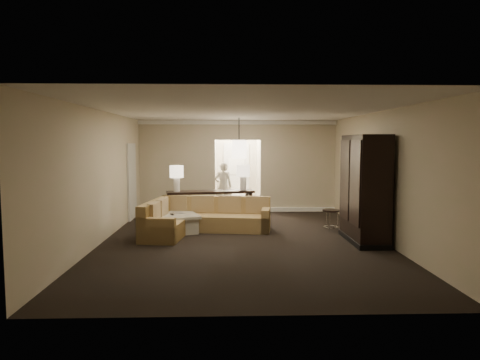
{
  "coord_description": "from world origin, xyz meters",
  "views": [
    {
      "loc": [
        -0.34,
        -9.07,
        2.12
      ],
      "look_at": [
        -0.02,
        1.2,
        1.22
      ],
      "focal_mm": 32.0,
      "sensor_mm": 36.0,
      "label": 1
    }
  ],
  "objects_px": {
    "coffee_table": "(174,223)",
    "person": "(223,184)",
    "sectional_sofa": "(198,219)",
    "drink_table": "(331,216)",
    "console_table": "(211,204)",
    "armoire": "(364,191)"
  },
  "relations": [
    {
      "from": "coffee_table",
      "to": "person",
      "type": "relative_size",
      "value": 0.82
    },
    {
      "from": "console_table",
      "to": "sectional_sofa",
      "type": "bearing_deg",
      "value": -114.56
    },
    {
      "from": "armoire",
      "to": "person",
      "type": "bearing_deg",
      "value": 124.56
    },
    {
      "from": "sectional_sofa",
      "to": "person",
      "type": "height_order",
      "value": "person"
    },
    {
      "from": "drink_table",
      "to": "sectional_sofa",
      "type": "bearing_deg",
      "value": -178.46
    },
    {
      "from": "coffee_table",
      "to": "console_table",
      "type": "bearing_deg",
      "value": 50.06
    },
    {
      "from": "coffee_table",
      "to": "console_table",
      "type": "xyz_separation_m",
      "value": [
        0.84,
        1.0,
        0.3
      ]
    },
    {
      "from": "console_table",
      "to": "armoire",
      "type": "relative_size",
      "value": 1.01
    },
    {
      "from": "armoire",
      "to": "person",
      "type": "relative_size",
      "value": 1.37
    },
    {
      "from": "sectional_sofa",
      "to": "console_table",
      "type": "xyz_separation_m",
      "value": [
        0.25,
        1.05,
        0.2
      ]
    },
    {
      "from": "sectional_sofa",
      "to": "console_table",
      "type": "distance_m",
      "value": 1.1
    },
    {
      "from": "coffee_table",
      "to": "console_table",
      "type": "height_order",
      "value": "console_table"
    },
    {
      "from": "coffee_table",
      "to": "person",
      "type": "distance_m",
      "value": 3.55
    },
    {
      "from": "console_table",
      "to": "drink_table",
      "type": "relative_size",
      "value": 4.52
    },
    {
      "from": "coffee_table",
      "to": "armoire",
      "type": "relative_size",
      "value": 0.6
    },
    {
      "from": "console_table",
      "to": "drink_table",
      "type": "height_order",
      "value": "console_table"
    },
    {
      "from": "sectional_sofa",
      "to": "console_table",
      "type": "height_order",
      "value": "console_table"
    },
    {
      "from": "coffee_table",
      "to": "console_table",
      "type": "relative_size",
      "value": 0.59
    },
    {
      "from": "console_table",
      "to": "person",
      "type": "distance_m",
      "value": 2.34
    },
    {
      "from": "sectional_sofa",
      "to": "coffee_table",
      "type": "xyz_separation_m",
      "value": [
        -0.58,
        0.05,
        -0.1
      ]
    },
    {
      "from": "sectional_sofa",
      "to": "drink_table",
      "type": "bearing_deg",
      "value": 9.73
    },
    {
      "from": "person",
      "to": "console_table",
      "type": "bearing_deg",
      "value": 78.86
    }
  ]
}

